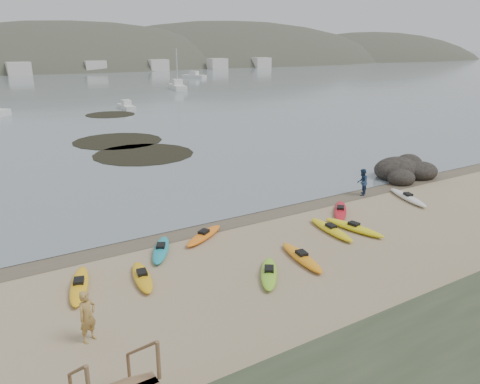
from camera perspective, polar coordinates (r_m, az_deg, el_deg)
ground at (r=27.17m, az=-0.00°, el=-3.02°), size 600.00×600.00×0.00m
wet_sand at (r=26.93m, az=0.34°, el=-3.20°), size 60.00×60.00×0.00m
kayaks at (r=23.85m, az=4.60°, el=-5.67°), size 22.57×7.72×0.34m
person_west at (r=16.88m, az=-18.10°, el=-14.23°), size 0.80×0.69×1.84m
person_east at (r=31.76m, az=14.67°, el=1.17°), size 1.10×1.05×1.78m
rock_cluster at (r=37.32m, az=19.37°, el=2.14°), size 5.36×3.95×1.85m
kelp_mats at (r=51.52m, az=-13.95°, el=6.44°), size 12.88×33.81×0.04m
moored_boats at (r=104.72m, az=-24.16°, el=11.21°), size 102.14×61.92×1.25m
far_hills at (r=223.39m, az=-18.24°, el=10.23°), size 550.00×135.00×80.00m
far_town at (r=167.89m, az=-25.90°, el=13.37°), size 199.00×5.00×4.00m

